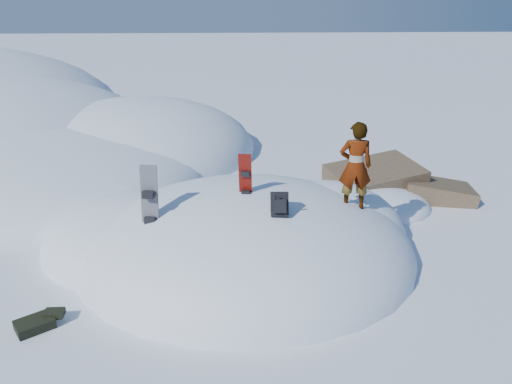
{
  "coord_description": "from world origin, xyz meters",
  "views": [
    {
      "loc": [
        -0.26,
        -9.22,
        5.19
      ],
      "look_at": [
        0.2,
        0.3,
        1.33
      ],
      "focal_mm": 35.0,
      "sensor_mm": 36.0,
      "label": 1
    }
  ],
  "objects_px": {
    "snowboard_red": "(246,185)",
    "snowboard_dark": "(150,210)",
    "person": "(355,166)",
    "backpack": "(280,204)"
  },
  "relations": [
    {
      "from": "backpack",
      "to": "person",
      "type": "relative_size",
      "value": 0.3
    },
    {
      "from": "snowboard_dark",
      "to": "snowboard_red",
      "type": "bearing_deg",
      "value": 27.49
    },
    {
      "from": "snowboard_red",
      "to": "snowboard_dark",
      "type": "distance_m",
      "value": 1.9
    },
    {
      "from": "snowboard_dark",
      "to": "person",
      "type": "bearing_deg",
      "value": 18.23
    },
    {
      "from": "person",
      "to": "backpack",
      "type": "bearing_deg",
      "value": 33.43
    },
    {
      "from": "person",
      "to": "snowboard_red",
      "type": "bearing_deg",
      "value": 5.28
    },
    {
      "from": "backpack",
      "to": "person",
      "type": "height_order",
      "value": "person"
    },
    {
      "from": "snowboard_red",
      "to": "backpack",
      "type": "bearing_deg",
      "value": -45.09
    },
    {
      "from": "snowboard_red",
      "to": "snowboard_dark",
      "type": "height_order",
      "value": "snowboard_red"
    },
    {
      "from": "snowboard_dark",
      "to": "backpack",
      "type": "height_order",
      "value": "snowboard_dark"
    }
  ]
}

